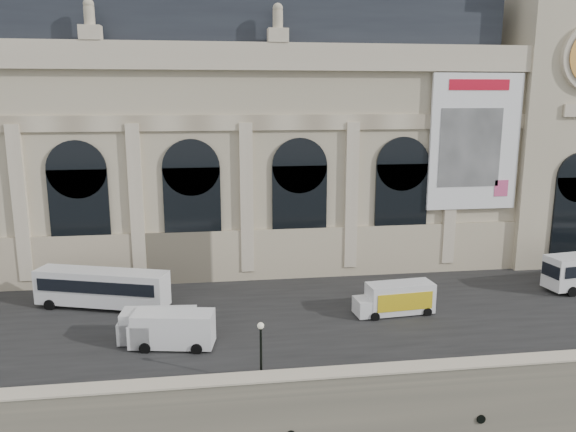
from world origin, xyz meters
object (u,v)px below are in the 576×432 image
at_px(van_b, 169,330).
at_px(box_truck, 396,299).
at_px(bus_left, 102,287).
at_px(lamp_right, 261,354).
at_px(van_c, 154,326).

relative_size(van_b, box_truck, 0.93).
relative_size(bus_left, lamp_right, 2.78).
distance_m(van_b, lamp_right, 8.57).
bearing_deg(box_truck, van_b, -168.23).
bearing_deg(lamp_right, van_c, 134.63).
xyz_separation_m(bus_left, van_b, (5.95, -8.30, -0.52)).
bearing_deg(bus_left, lamp_right, -50.53).
relative_size(van_c, box_truck, 0.85).
xyz_separation_m(van_c, box_truck, (18.85, 2.75, 0.07)).
distance_m(bus_left, van_c, 8.84).
xyz_separation_m(bus_left, box_truck, (23.73, -4.60, -0.54)).
distance_m(bus_left, lamp_right, 18.70).
bearing_deg(lamp_right, bus_left, 129.47).
relative_size(box_truck, lamp_right, 1.62).
height_order(bus_left, van_c, bus_left).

